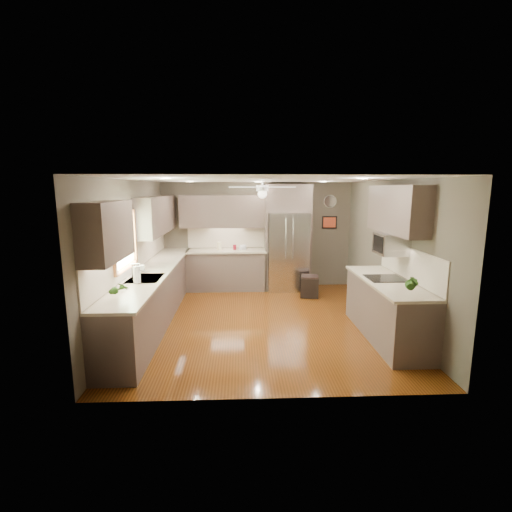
{
  "coord_description": "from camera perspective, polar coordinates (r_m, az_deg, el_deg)",
  "views": [
    {
      "loc": [
        -0.39,
        -6.35,
        2.36
      ],
      "look_at": [
        -0.1,
        0.6,
        1.08
      ],
      "focal_mm": 26.0,
      "sensor_mm": 36.0,
      "label": 1
    }
  ],
  "objects": [
    {
      "name": "wall_clock",
      "position": [
        9.09,
        11.33,
        8.24
      ],
      "size": [
        0.3,
        0.03,
        0.3
      ],
      "color": "white",
      "rests_on": "wall_back"
    },
    {
      "name": "soap_bottle",
      "position": [
        6.6,
        -17.1,
        -1.67
      ],
      "size": [
        0.11,
        0.11,
        0.19
      ],
      "primitive_type": "imported",
      "rotation": [
        0.0,
        0.0,
        0.3
      ],
      "color": "white",
      "rests_on": "left_run"
    },
    {
      "name": "sink",
      "position": [
        6.22,
        -16.7,
        -3.57
      ],
      "size": [
        0.5,
        0.7,
        0.32
      ],
      "color": "silver",
      "rests_on": "left_run"
    },
    {
      "name": "microwave",
      "position": [
        6.35,
        20.02,
        1.78
      ],
      "size": [
        0.43,
        0.55,
        0.34
      ],
      "color": "silver",
      "rests_on": "wall_right"
    },
    {
      "name": "window",
      "position": [
        6.18,
        -19.6,
        2.25
      ],
      "size": [
        0.05,
        1.12,
        0.92
      ],
      "color": "#BFF2B2",
      "rests_on": "wall_left"
    },
    {
      "name": "right_run",
      "position": [
        6.3,
        19.49,
        -7.55
      ],
      "size": [
        0.7,
        2.2,
        1.45
      ],
      "color": "brown",
      "rests_on": "ground"
    },
    {
      "name": "refrigerator",
      "position": [
        8.66,
        4.86,
        2.58
      ],
      "size": [
        1.06,
        0.75,
        2.45
      ],
      "color": "silver",
      "rests_on": "ground"
    },
    {
      "name": "potted_plant_left",
      "position": [
        5.05,
        -20.21,
        -4.77
      ],
      "size": [
        0.19,
        0.17,
        0.31
      ],
      "primitive_type": "imported",
      "rotation": [
        0.0,
        0.0,
        -0.39
      ],
      "color": "#295718",
      "rests_on": "left_run"
    },
    {
      "name": "canister_d",
      "position": [
        8.68,
        -3.3,
        1.36
      ],
      "size": [
        0.09,
        0.09,
        0.12
      ],
      "primitive_type": "cylinder",
      "rotation": [
        0.0,
        0.0,
        0.19
      ],
      "color": "maroon",
      "rests_on": "back_run"
    },
    {
      "name": "canister_c",
      "position": [
        8.71,
        -5.65,
        1.56
      ],
      "size": [
        0.14,
        0.14,
        0.18
      ],
      "primitive_type": "cylinder",
      "rotation": [
        0.0,
        0.0,
        0.34
      ],
      "color": "beige",
      "rests_on": "back_run"
    },
    {
      "name": "left_run",
      "position": [
        6.95,
        -15.4,
        -5.67
      ],
      "size": [
        0.65,
        4.7,
        1.45
      ],
      "color": "brown",
      "rests_on": "ground"
    },
    {
      "name": "floor",
      "position": [
        6.79,
        1.06,
        -9.96
      ],
      "size": [
        5.0,
        5.0,
        0.0
      ],
      "primitive_type": "plane",
      "color": "#452309",
      "rests_on": "ground"
    },
    {
      "name": "ceiling",
      "position": [
        6.36,
        1.14,
        11.64
      ],
      "size": [
        5.0,
        5.0,
        0.0
      ],
      "primitive_type": "plane",
      "rotation": [
        3.14,
        0.0,
        0.0
      ],
      "color": "white",
      "rests_on": "ground"
    },
    {
      "name": "wall_front",
      "position": [
        4.03,
        3.26,
        -5.65
      ],
      "size": [
        4.5,
        0.0,
        4.5
      ],
      "primitive_type": "plane",
      "rotation": [
        -1.57,
        0.0,
        0.0
      ],
      "color": "brown",
      "rests_on": "ground"
    },
    {
      "name": "paper_towel",
      "position": [
        5.86,
        -17.86,
        -2.74
      ],
      "size": [
        0.11,
        0.11,
        0.27
      ],
      "color": "white",
      "rests_on": "left_run"
    },
    {
      "name": "wall_right",
      "position": [
        6.97,
        19.91,
        0.59
      ],
      "size": [
        0.0,
        5.0,
        5.0
      ],
      "primitive_type": "plane",
      "rotation": [
        1.57,
        0.0,
        -1.57
      ],
      "color": "brown",
      "rests_on": "ground"
    },
    {
      "name": "framed_print",
      "position": [
        9.12,
        11.23,
        5.1
      ],
      "size": [
        0.36,
        0.03,
        0.3
      ],
      "color": "black",
      "rests_on": "wall_back"
    },
    {
      "name": "back_run",
      "position": [
        8.77,
        -4.53,
        -2.0
      ],
      "size": [
        1.85,
        0.65,
        1.45
      ],
      "color": "brown",
      "rests_on": "ground"
    },
    {
      "name": "stool",
      "position": [
        8.26,
        8.24,
        -4.61
      ],
      "size": [
        0.45,
        0.45,
        0.47
      ],
      "color": "black",
      "rests_on": "ground"
    },
    {
      "name": "uppers",
      "position": [
        7.09,
        -5.26,
        6.39
      ],
      "size": [
        4.5,
        4.7,
        0.95
      ],
      "color": "brown",
      "rests_on": "wall_left"
    },
    {
      "name": "recessed_lights",
      "position": [
        6.76,
        0.58,
        11.52
      ],
      "size": [
        2.84,
        3.14,
        0.01
      ],
      "color": "white",
      "rests_on": "ceiling"
    },
    {
      "name": "potted_plant_right",
      "position": [
        5.36,
        22.92,
        -4.03
      ],
      "size": [
        0.22,
        0.2,
        0.32
      ],
      "primitive_type": "imported",
      "rotation": [
        0.0,
        0.0,
        -0.42
      ],
      "color": "#295718",
      "rests_on": "right_run"
    },
    {
      "name": "wall_back",
      "position": [
        8.93,
        0.13,
        3.25
      ],
      "size": [
        4.5,
        0.0,
        4.5
      ],
      "primitive_type": "plane",
      "rotation": [
        1.57,
        0.0,
        0.0
      ],
      "color": "brown",
      "rests_on": "ground"
    },
    {
      "name": "ceiling_fan",
      "position": [
        6.66,
        0.97,
        10.14
      ],
      "size": [
        1.18,
        1.18,
        0.32
      ],
      "color": "white",
      "rests_on": "ceiling"
    },
    {
      "name": "wall_left",
      "position": [
        6.71,
        -18.45,
        0.32
      ],
      "size": [
        0.0,
        5.0,
        5.0
      ],
      "primitive_type": "plane",
      "rotation": [
        1.57,
        0.0,
        1.57
      ],
      "color": "brown",
      "rests_on": "ground"
    },
    {
      "name": "bowl",
      "position": [
        8.63,
        -2.04,
        1.08
      ],
      "size": [
        0.26,
        0.26,
        0.05
      ],
      "primitive_type": "imported",
      "rotation": [
        0.0,
        0.0,
        0.41
      ],
      "color": "beige",
      "rests_on": "back_run"
    }
  ]
}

